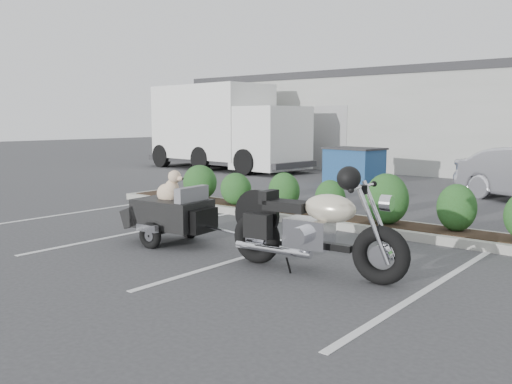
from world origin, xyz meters
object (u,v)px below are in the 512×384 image
Objects in this scene: motorcycle at (313,229)px; delivery_truck at (225,129)px; pet_trailer at (172,212)px; dumpster at (354,166)px.

delivery_truck is at bearing 131.06° from motorcycle.
delivery_truck is (-11.28, 10.62, 1.06)m from motorcycle.
delivery_truck reaches higher than pet_trailer.
delivery_truck reaches higher than dumpster.
delivery_truck is (-8.49, 10.59, 1.14)m from pet_trailer.
dumpster is at bearing 95.25° from pet_trailer.
delivery_truck is at bearing 177.21° from dumpster.
motorcycle reaches higher than dumpster.
pet_trailer is (-2.79, 0.02, -0.07)m from motorcycle.
motorcycle is 2.79m from pet_trailer.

